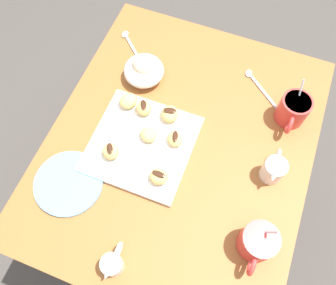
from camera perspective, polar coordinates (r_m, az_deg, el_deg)
name	(u,v)px	position (r m, az deg, el deg)	size (l,w,h in m)	color
ground_plane	(175,208)	(1.69, 1.17, -10.77)	(8.00, 8.00, 0.00)	#423D38
dining_table	(178,164)	(1.13, 1.72, -3.47)	(0.88, 0.73, 0.74)	#935628
pastry_plate_square	(142,144)	(0.98, -4.31, -0.29)	(0.28, 0.28, 0.02)	silver
coffee_mug_red_left	(293,109)	(1.05, 19.87, 5.12)	(0.12, 0.09, 0.13)	red
coffee_mug_red_right	(258,243)	(0.89, 14.51, -15.61)	(0.13, 0.09, 0.14)	red
cream_pitcher_white	(274,170)	(0.96, 16.93, -4.35)	(0.10, 0.06, 0.07)	silver
ice_cream_bowl	(144,70)	(1.08, -4.00, 11.85)	(0.12, 0.12, 0.09)	silver
chocolate_sauce_pitcher	(112,264)	(0.88, -9.12, -19.09)	(0.09, 0.05, 0.06)	silver
saucer_sky_left	(68,183)	(0.98, -16.04, -6.44)	(0.19, 0.19, 0.01)	#66A8DB
loose_spoon_near_saucer	(258,85)	(1.12, 14.52, 9.20)	(0.11, 0.13, 0.01)	silver
loose_spoon_by_plate	(131,44)	(1.19, -6.12, 15.70)	(0.12, 0.12, 0.01)	silver
beignet_0	(175,139)	(0.96, 1.18, 0.60)	(0.05, 0.04, 0.03)	#E5B260
chocolate_drizzle_0	(175,136)	(0.95, 1.20, 1.03)	(0.03, 0.01, 0.01)	#381E11
beignet_1	(111,151)	(0.95, -9.35, -1.46)	(0.05, 0.05, 0.04)	#E5B260
chocolate_drizzle_1	(110,148)	(0.93, -9.54, -0.94)	(0.03, 0.02, 0.01)	#381E11
beignet_2	(148,135)	(0.97, -3.24, 1.28)	(0.04, 0.05, 0.03)	#E5B260
beignet_3	(144,108)	(1.01, -3.97, 5.65)	(0.05, 0.05, 0.04)	#E5B260
chocolate_drizzle_3	(144,105)	(0.99, -4.04, 6.24)	(0.03, 0.02, 0.01)	#381E11
beignet_4	(159,177)	(0.92, -1.50, -5.60)	(0.05, 0.05, 0.04)	#E5B260
chocolate_drizzle_4	(159,174)	(0.90, -1.53, -5.19)	(0.04, 0.02, 0.01)	#381E11
beignet_5	(170,114)	(1.00, 0.30, 4.72)	(0.05, 0.05, 0.04)	#E5B260
chocolate_drizzle_5	(170,110)	(0.98, 0.31, 5.28)	(0.04, 0.02, 0.01)	#381E11
beignet_6	(128,101)	(1.02, -6.50, 6.81)	(0.05, 0.05, 0.04)	#E5B260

